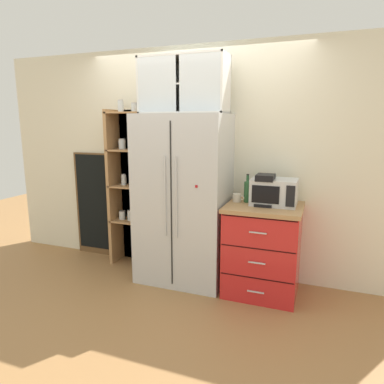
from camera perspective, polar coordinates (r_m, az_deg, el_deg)
ground_plane at (r=4.00m, az=-1.55°, el=-14.11°), size 10.81×10.81×0.00m
wall_back_cream at (r=4.01m, az=0.52°, el=4.98°), size 5.10×0.10×2.55m
refrigerator at (r=3.73m, az=-1.44°, el=-1.26°), size 0.95×0.66×1.81m
pantry_shelf_column at (r=4.26m, az=-9.73°, el=1.21°), size 0.53×0.32×1.98m
counter_cabinet at (r=3.63m, az=11.56°, el=-9.15°), size 0.74×0.67×0.92m
microwave at (r=3.51m, az=13.37°, el=0.02°), size 0.44×0.33×0.26m
coffee_maker at (r=3.48m, az=11.98°, el=0.40°), size 0.17×0.20×0.31m
mug_cream at (r=3.59m, az=7.42°, el=-0.95°), size 0.12×0.09×0.08m
mug_red at (r=3.53m, az=12.02°, el=-1.29°), size 0.11×0.08×0.09m
bottle_green at (r=3.58m, az=9.10°, el=0.37°), size 0.07×0.07×0.29m
upper_cabinet at (r=3.71m, az=-1.25°, el=17.15°), size 0.91×0.32×0.57m
chalkboard_menu at (r=4.69m, az=-15.50°, el=-1.95°), size 0.60×0.04×1.34m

